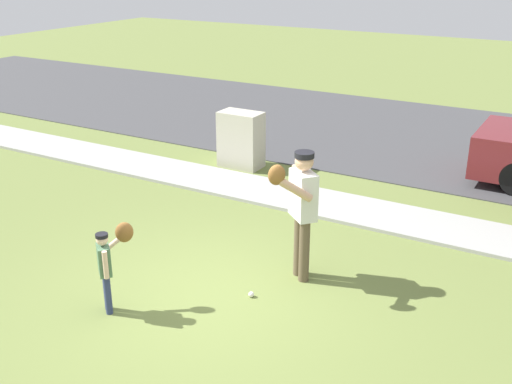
% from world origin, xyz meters
% --- Properties ---
extents(ground_plane, '(48.00, 48.00, 0.00)m').
position_xyz_m(ground_plane, '(0.00, 3.50, 0.00)').
color(ground_plane, olive).
extents(sidewalk_strip, '(36.00, 1.20, 0.06)m').
position_xyz_m(sidewalk_strip, '(0.00, 3.60, 0.03)').
color(sidewalk_strip, '#A3A39E').
rests_on(sidewalk_strip, ground).
extents(road_surface, '(36.00, 6.80, 0.02)m').
position_xyz_m(road_surface, '(0.00, 8.60, 0.01)').
color(road_surface, '#424244').
rests_on(road_surface, ground).
extents(person_adult, '(0.50, 0.89, 1.78)m').
position_xyz_m(person_adult, '(0.77, 1.08, 1.11)').
color(person_adult, brown).
rests_on(person_adult, ground).
extents(person_child, '(0.33, 0.58, 1.09)m').
position_xyz_m(person_child, '(-0.86, -0.74, 0.71)').
color(person_child, navy).
rests_on(person_child, ground).
extents(baseball, '(0.07, 0.07, 0.07)m').
position_xyz_m(baseball, '(0.47, 0.34, 0.04)').
color(baseball, white).
rests_on(baseball, ground).
extents(utility_cabinet, '(0.86, 0.51, 1.14)m').
position_xyz_m(utility_cabinet, '(-2.30, 4.65, 0.57)').
color(utility_cabinet, beige).
rests_on(utility_cabinet, ground).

